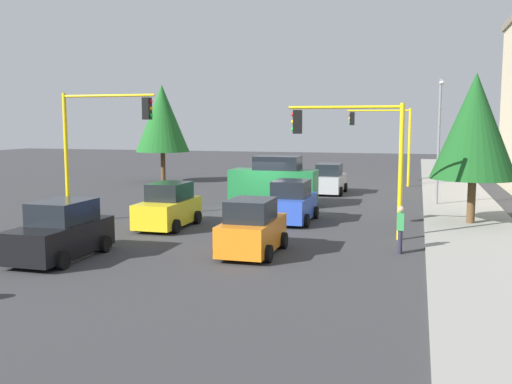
# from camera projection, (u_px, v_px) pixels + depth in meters

# --- Properties ---
(ground_plane) EXTENTS (120.00, 120.00, 0.00)m
(ground_plane) POSITION_uv_depth(u_px,v_px,m) (258.00, 210.00, 30.67)
(ground_plane) COLOR #353538
(sidewalk_kerb) EXTENTS (80.00, 4.00, 0.15)m
(sidewalk_kerb) POSITION_uv_depth(u_px,v_px,m) (460.00, 204.00, 32.62)
(sidewalk_kerb) COLOR gray
(sidewalk_kerb) RESTS_ON ground
(lane_arrow_near) EXTENTS (2.40, 1.10, 1.10)m
(lane_arrow_near) POSITION_uv_depth(u_px,v_px,m) (90.00, 254.00, 20.47)
(lane_arrow_near) COLOR silver
(lane_arrow_near) RESTS_ON ground
(traffic_signal_near_left) EXTENTS (0.36, 4.59, 5.39)m
(traffic_signal_near_left) POSITION_uv_depth(u_px,v_px,m) (354.00, 143.00, 22.96)
(traffic_signal_near_left) COLOR yellow
(traffic_signal_near_left) RESTS_ON ground
(traffic_signal_near_right) EXTENTS (0.36, 4.59, 5.97)m
(traffic_signal_near_right) POSITION_uv_depth(u_px,v_px,m) (99.00, 132.00, 25.98)
(traffic_signal_near_right) COLOR yellow
(traffic_signal_near_right) RESTS_ON ground
(traffic_signal_far_left) EXTENTS (0.36, 4.59, 5.65)m
(traffic_signal_far_left) POSITION_uv_depth(u_px,v_px,m) (384.00, 131.00, 42.04)
(traffic_signal_far_left) COLOR yellow
(traffic_signal_far_left) RESTS_ON ground
(street_lamp_curbside) EXTENTS (2.15, 0.28, 7.00)m
(street_lamp_curbside) POSITION_uv_depth(u_px,v_px,m) (439.00, 128.00, 31.13)
(street_lamp_curbside) COLOR slate
(street_lamp_curbside) RESTS_ON ground
(tree_roadside_near) EXTENTS (3.74, 3.74, 6.82)m
(tree_roadside_near) POSITION_uv_depth(u_px,v_px,m) (475.00, 126.00, 25.40)
(tree_roadside_near) COLOR brown
(tree_roadside_near) RESTS_ON ground
(tree_opposite_side) EXTENTS (4.13, 4.13, 7.54)m
(tree_opposite_side) POSITION_uv_depth(u_px,v_px,m) (162.00, 118.00, 44.51)
(tree_opposite_side) COLOR brown
(tree_opposite_side) RESTS_ON ground
(delivery_van_green) EXTENTS (2.22, 4.80, 2.77)m
(delivery_van_green) POSITION_uv_depth(u_px,v_px,m) (274.00, 183.00, 32.32)
(delivery_van_green) COLOR #1E7238
(delivery_van_green) RESTS_ON ground
(car_blue) EXTENTS (3.91, 2.06, 1.98)m
(car_blue) POSITION_uv_depth(u_px,v_px,m) (292.00, 203.00, 26.91)
(car_blue) COLOR blue
(car_blue) RESTS_ON ground
(car_yellow) EXTENTS (3.95, 2.01, 1.98)m
(car_yellow) POSITION_uv_depth(u_px,v_px,m) (169.00, 207.00, 25.56)
(car_yellow) COLOR yellow
(car_yellow) RESTS_ON ground
(car_silver) EXTENTS (3.91, 2.01, 1.98)m
(car_silver) POSITION_uv_depth(u_px,v_px,m) (329.00, 180.00, 37.73)
(car_silver) COLOR #B2B5BA
(car_silver) RESTS_ON ground
(car_black) EXTENTS (4.16, 2.11, 1.98)m
(car_black) POSITION_uv_depth(u_px,v_px,m) (61.00, 232.00, 19.70)
(car_black) COLOR black
(car_black) RESTS_ON ground
(car_orange) EXTENTS (3.67, 1.97, 1.98)m
(car_orange) POSITION_uv_depth(u_px,v_px,m) (252.00, 229.00, 20.35)
(car_orange) COLOR orange
(car_orange) RESTS_ON ground
(pedestrian_crossing) EXTENTS (0.40, 0.24, 1.70)m
(pedestrian_crossing) POSITION_uv_depth(u_px,v_px,m) (400.00, 228.00, 20.44)
(pedestrian_crossing) COLOR #262638
(pedestrian_crossing) RESTS_ON ground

